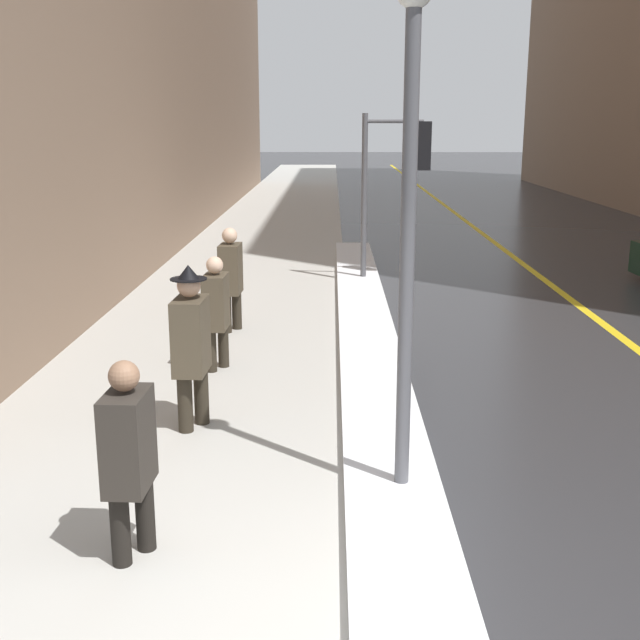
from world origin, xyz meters
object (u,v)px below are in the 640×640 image
object	(u,v)px
lamp_post	(409,194)
pedestrian_in_fedora	(191,341)
traffic_light_near	(402,163)
pedestrian_trailing	(216,308)
pedestrian_in_glasses	(231,275)
pedestrian_nearside	(129,451)

from	to	relation	value
lamp_post	pedestrian_in_fedora	distance (m)	2.99
traffic_light_near	pedestrian_trailing	bearing A→B (deg)	-110.60
traffic_light_near	pedestrian_in_glasses	distance (m)	4.93
traffic_light_near	pedestrian_in_fedora	world-z (taller)	traffic_light_near
pedestrian_in_fedora	lamp_post	bearing A→B (deg)	55.43
pedestrian_nearside	pedestrian_in_glasses	size ratio (longest dim) A/B	0.95
pedestrian_in_fedora	pedestrian_trailing	size ratio (longest dim) A/B	1.17
traffic_light_near	pedestrian_nearside	world-z (taller)	traffic_light_near
pedestrian_trailing	pedestrian_in_glasses	world-z (taller)	pedestrian_in_glasses
lamp_post	pedestrian_trailing	size ratio (longest dim) A/B	2.84
lamp_post	pedestrian_in_glasses	size ratio (longest dim) A/B	2.65
traffic_light_near	pedestrian_in_glasses	bearing A→B (deg)	-121.63
pedestrian_trailing	pedestrian_in_glasses	size ratio (longest dim) A/B	0.93
lamp_post	pedestrian_in_glasses	world-z (taller)	lamp_post
pedestrian_trailing	pedestrian_in_glasses	xyz separation A→B (m)	(-0.05, 1.94, 0.06)
lamp_post	traffic_light_near	xyz separation A→B (m)	(0.74, 9.21, -0.22)
lamp_post	traffic_light_near	bearing A→B (deg)	85.43
lamp_post	pedestrian_trailing	distance (m)	4.42
pedestrian_in_glasses	pedestrian_nearside	bearing A→B (deg)	2.78
pedestrian_nearside	lamp_post	bearing A→B (deg)	119.23
pedestrian_nearside	pedestrian_in_fedora	bearing A→B (deg)	-178.12
lamp_post	traffic_light_near	size ratio (longest dim) A/B	1.29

